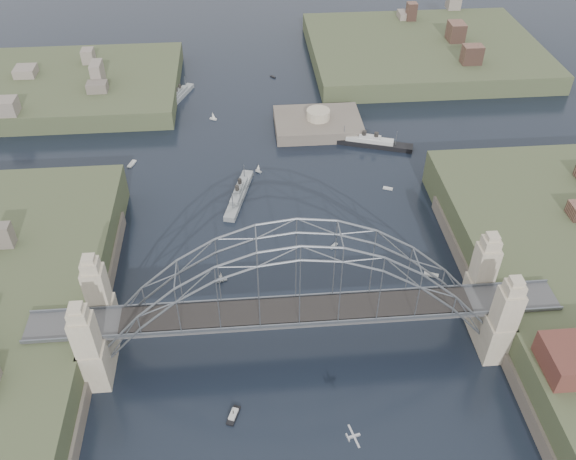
{
  "coord_description": "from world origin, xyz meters",
  "views": [
    {
      "loc": [
        -6.73,
        -63.4,
        78.23
      ],
      "look_at": [
        0.0,
        18.0,
        10.0
      ],
      "focal_mm": 37.03,
      "sensor_mm": 36.0,
      "label": 1
    }
  ],
  "objects_px": {
    "ocean_liner": "(369,143)",
    "naval_cruiser_far": "(179,96)",
    "fort_island": "(318,130)",
    "bridge": "(298,293)",
    "naval_cruiser_near": "(239,194)"
  },
  "relations": [
    {
      "from": "naval_cruiser_near",
      "to": "ocean_liner",
      "type": "distance_m",
      "value": 37.61
    },
    {
      "from": "naval_cruiser_near",
      "to": "naval_cruiser_far",
      "type": "relative_size",
      "value": 1.2
    },
    {
      "from": "bridge",
      "to": "fort_island",
      "type": "relative_size",
      "value": 3.82
    },
    {
      "from": "bridge",
      "to": "ocean_liner",
      "type": "distance_m",
      "value": 66.39
    },
    {
      "from": "fort_island",
      "to": "naval_cruiser_near",
      "type": "distance_m",
      "value": 34.83
    },
    {
      "from": "fort_island",
      "to": "naval_cruiser_far",
      "type": "bearing_deg",
      "value": 151.76
    },
    {
      "from": "ocean_liner",
      "to": "naval_cruiser_near",
      "type": "bearing_deg",
      "value": -149.98
    },
    {
      "from": "bridge",
      "to": "naval_cruiser_far",
      "type": "xyz_separation_m",
      "value": [
        -24.62,
        89.67,
        -11.52
      ]
    },
    {
      "from": "fort_island",
      "to": "naval_cruiser_near",
      "type": "bearing_deg",
      "value": -126.7
    },
    {
      "from": "fort_island",
      "to": "naval_cruiser_far",
      "type": "distance_m",
      "value": 41.58
    },
    {
      "from": "fort_island",
      "to": "ocean_liner",
      "type": "relative_size",
      "value": 1.04
    },
    {
      "from": "ocean_liner",
      "to": "naval_cruiser_far",
      "type": "bearing_deg",
      "value": 149.27
    },
    {
      "from": "fort_island",
      "to": "ocean_liner",
      "type": "height_order",
      "value": "fort_island"
    },
    {
      "from": "bridge",
      "to": "fort_island",
      "type": "bearing_deg",
      "value": 80.27
    },
    {
      "from": "naval_cruiser_near",
      "to": "ocean_liner",
      "type": "height_order",
      "value": "naval_cruiser_near"
    }
  ]
}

